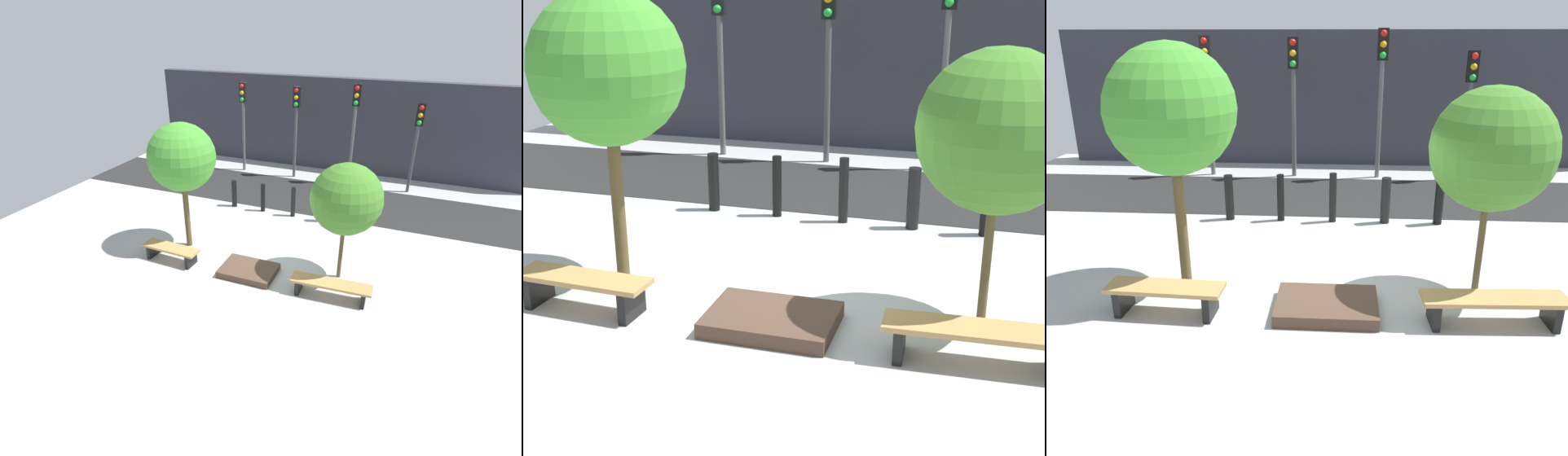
% 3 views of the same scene
% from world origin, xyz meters
% --- Properties ---
extents(ground_plane, '(18.00, 18.00, 0.00)m').
position_xyz_m(ground_plane, '(0.00, 0.00, 0.00)').
color(ground_plane, '#AEAEAE').
extents(road_strip, '(18.00, 3.16, 0.01)m').
position_xyz_m(road_strip, '(0.00, 4.81, 0.01)').
color(road_strip, '#252525').
rests_on(road_strip, ground).
extents(building_facade, '(16.20, 0.50, 3.85)m').
position_xyz_m(building_facade, '(0.00, 8.36, 1.93)').
color(building_facade, '#33333D').
rests_on(building_facade, ground).
extents(bench_left, '(1.64, 0.54, 0.43)m').
position_xyz_m(bench_left, '(-2.23, -0.99, 0.31)').
color(bench_left, black).
rests_on(bench_left, ground).
extents(bench_right, '(1.95, 0.54, 0.42)m').
position_xyz_m(bench_right, '(2.23, -0.99, 0.31)').
color(bench_right, black).
rests_on(bench_right, ground).
extents(planter_bed, '(1.43, 1.02, 0.18)m').
position_xyz_m(planter_bed, '(0.00, -0.79, 0.09)').
color(planter_bed, '#4C3629').
rests_on(planter_bed, ground).
extents(tree_behind_left_bench, '(1.85, 1.85, 3.62)m').
position_xyz_m(tree_behind_left_bench, '(-2.23, -0.05, 2.68)').
color(tree_behind_left_bench, brown).
rests_on(tree_behind_left_bench, ground).
extents(tree_behind_right_bench, '(1.73, 1.73, 3.07)m').
position_xyz_m(tree_behind_right_bench, '(2.23, -0.05, 2.20)').
color(tree_behind_right_bench, brown).
rests_on(tree_behind_right_bench, ground).
extents(bollard_far_left, '(0.18, 0.18, 0.96)m').
position_xyz_m(bollard_far_left, '(-2.18, 2.98, 0.48)').
color(bollard_far_left, black).
rests_on(bollard_far_left, ground).
extents(bollard_left, '(0.15, 0.15, 0.99)m').
position_xyz_m(bollard_left, '(-1.09, 2.98, 0.50)').
color(bollard_left, black).
rests_on(bollard_left, ground).
extents(bollard_center, '(0.15, 0.15, 1.04)m').
position_xyz_m(bollard_center, '(0.00, 2.98, 0.52)').
color(bollard_center, black).
rests_on(bollard_center, ground).
extents(bollard_right, '(0.19, 0.19, 0.97)m').
position_xyz_m(bollard_right, '(1.09, 2.98, 0.48)').
color(bollard_right, black).
rests_on(bollard_right, ground).
extents(bollard_far_right, '(0.18, 0.18, 1.04)m').
position_xyz_m(bollard_far_right, '(2.18, 2.98, 0.52)').
color(bollard_far_right, black).
rests_on(bollard_far_right, ground).
extents(traffic_light_west, '(0.28, 0.27, 3.69)m').
position_xyz_m(traffic_light_west, '(-3.45, 6.67, 2.55)').
color(traffic_light_west, '#5A5A5A').
rests_on(traffic_light_west, ground).
extents(traffic_light_mid_west, '(0.28, 0.27, 3.65)m').
position_xyz_m(traffic_light_mid_west, '(-1.15, 6.67, 2.52)').
color(traffic_light_mid_west, '#4F4F4F').
rests_on(traffic_light_mid_west, ground).
extents(traffic_light_mid_east, '(0.28, 0.27, 3.87)m').
position_xyz_m(traffic_light_mid_east, '(1.15, 6.67, 2.66)').
color(traffic_light_mid_east, '#5C5C5C').
rests_on(traffic_light_mid_east, ground).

